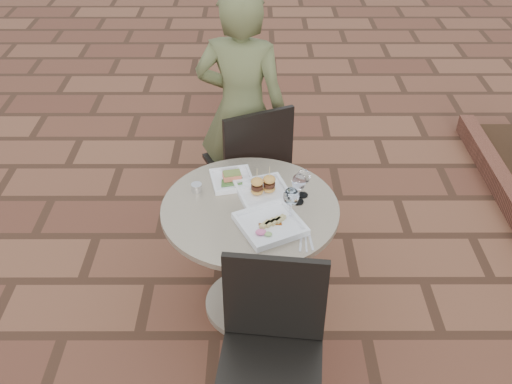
{
  "coord_description": "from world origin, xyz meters",
  "views": [
    {
      "loc": [
        -0.19,
        -2.46,
        2.5
      ],
      "look_at": [
        -0.19,
        -0.2,
        0.82
      ],
      "focal_mm": 40.0,
      "sensor_mm": 36.0,
      "label": 1
    }
  ],
  "objects_px": {
    "cafe_table": "(250,243)",
    "plate_tuna": "(270,224)",
    "plate_salmon": "(232,179)",
    "chair_far": "(252,160)",
    "diner": "(242,111)",
    "chair_near": "(272,341)",
    "plate_sliders": "(263,189)"
  },
  "relations": [
    {
      "from": "chair_far",
      "to": "plate_sliders",
      "type": "height_order",
      "value": "chair_far"
    },
    {
      "from": "chair_far",
      "to": "plate_salmon",
      "type": "xyz_separation_m",
      "value": [
        -0.1,
        -0.49,
        0.2
      ]
    },
    {
      "from": "plate_salmon",
      "to": "plate_tuna",
      "type": "relative_size",
      "value": 0.68
    },
    {
      "from": "chair_far",
      "to": "plate_tuna",
      "type": "height_order",
      "value": "chair_far"
    },
    {
      "from": "cafe_table",
      "to": "diner",
      "type": "relative_size",
      "value": 0.57
    },
    {
      "from": "chair_far",
      "to": "plate_sliders",
      "type": "xyz_separation_m",
      "value": [
        0.06,
        -0.6,
        0.21
      ]
    },
    {
      "from": "cafe_table",
      "to": "plate_tuna",
      "type": "height_order",
      "value": "plate_tuna"
    },
    {
      "from": "cafe_table",
      "to": "diner",
      "type": "height_order",
      "value": "diner"
    },
    {
      "from": "cafe_table",
      "to": "plate_sliders",
      "type": "distance_m",
      "value": 0.3
    },
    {
      "from": "chair_near",
      "to": "plate_tuna",
      "type": "distance_m",
      "value": 0.57
    },
    {
      "from": "plate_salmon",
      "to": "chair_near",
      "type": "bearing_deg",
      "value": -78.05
    },
    {
      "from": "plate_salmon",
      "to": "plate_sliders",
      "type": "relative_size",
      "value": 0.8
    },
    {
      "from": "diner",
      "to": "plate_tuna",
      "type": "bearing_deg",
      "value": 109.4
    },
    {
      "from": "chair_near",
      "to": "plate_salmon",
      "type": "distance_m",
      "value": 0.95
    },
    {
      "from": "plate_salmon",
      "to": "plate_tuna",
      "type": "height_order",
      "value": "plate_salmon"
    },
    {
      "from": "chair_far",
      "to": "plate_tuna",
      "type": "distance_m",
      "value": 0.89
    },
    {
      "from": "plate_salmon",
      "to": "plate_tuna",
      "type": "bearing_deg",
      "value": -62.55
    },
    {
      "from": "chair_far",
      "to": "chair_near",
      "type": "relative_size",
      "value": 1.0
    },
    {
      "from": "chair_far",
      "to": "plate_salmon",
      "type": "relative_size",
      "value": 3.62
    },
    {
      "from": "plate_sliders",
      "to": "chair_near",
      "type": "bearing_deg",
      "value": -87.93
    },
    {
      "from": "chair_near",
      "to": "plate_sliders",
      "type": "bearing_deg",
      "value": 98.53
    },
    {
      "from": "chair_far",
      "to": "plate_sliders",
      "type": "relative_size",
      "value": 2.89
    },
    {
      "from": "diner",
      "to": "plate_tuna",
      "type": "distance_m",
      "value": 1.06
    },
    {
      "from": "chair_far",
      "to": "plate_tuna",
      "type": "xyz_separation_m",
      "value": [
        0.09,
        -0.86,
        0.2
      ]
    },
    {
      "from": "cafe_table",
      "to": "plate_sliders",
      "type": "xyz_separation_m",
      "value": [
        0.07,
        0.1,
        0.28
      ]
    },
    {
      "from": "chair_far",
      "to": "cafe_table",
      "type": "bearing_deg",
      "value": 65.87
    },
    {
      "from": "diner",
      "to": "chair_near",
      "type": "bearing_deg",
      "value": 106.54
    },
    {
      "from": "chair_near",
      "to": "plate_salmon",
      "type": "bearing_deg",
      "value": 108.41
    },
    {
      "from": "chair_far",
      "to": "plate_salmon",
      "type": "height_order",
      "value": "chair_far"
    },
    {
      "from": "cafe_table",
      "to": "chair_far",
      "type": "relative_size",
      "value": 0.97
    },
    {
      "from": "plate_sliders",
      "to": "diner",
      "type": "bearing_deg",
      "value": 98.95
    },
    {
      "from": "plate_sliders",
      "to": "plate_tuna",
      "type": "bearing_deg",
      "value": -83.42
    }
  ]
}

